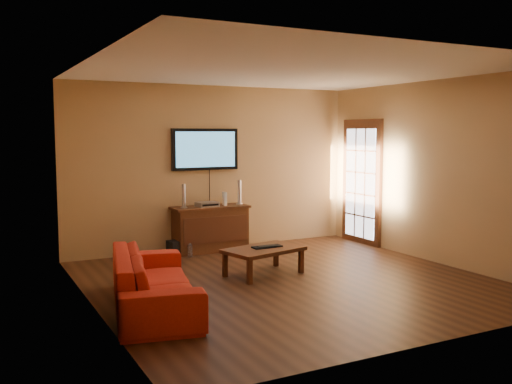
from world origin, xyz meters
TOP-DOWN VIEW (x-y plane):
  - ground_plane at (0.00, 0.00)m, footprint 5.00×5.00m
  - room_walls at (0.00, 0.62)m, footprint 5.00×5.00m
  - french_door at (2.46, 1.70)m, footprint 0.07×1.02m
  - media_console at (-0.17, 2.25)m, footprint 1.26×0.48m
  - television at (-0.17, 2.45)m, footprint 1.15×0.08m
  - coffee_table at (-0.14, 0.47)m, footprint 1.17×0.86m
  - sofa at (-1.91, -0.29)m, footprint 1.06×2.21m
  - speaker_left at (-0.62, 2.24)m, footprint 0.10×0.10m
  - speaker_right at (0.36, 2.27)m, footprint 0.11×0.11m
  - av_receiver at (-0.24, 2.23)m, footprint 0.35×0.27m
  - game_console at (0.08, 2.25)m, footprint 0.07×0.16m
  - subwoofer at (-0.78, 2.21)m, footprint 0.27×0.27m
  - bottle at (-0.63, 1.99)m, footprint 0.07×0.07m
  - keyboard at (-0.08, 0.49)m, footprint 0.42×0.16m

SIDE VIEW (x-z plane):
  - ground_plane at x=0.00m, z-range 0.00..0.00m
  - bottle at x=-0.63m, z-range -0.01..0.21m
  - subwoofer at x=-0.78m, z-range 0.00..0.23m
  - coffee_table at x=-0.14m, z-range 0.14..0.51m
  - media_console at x=-0.17m, z-range 0.00..0.74m
  - keyboard at x=-0.08m, z-range 0.37..0.39m
  - sofa at x=-1.91m, z-range 0.00..0.83m
  - av_receiver at x=-0.24m, z-range 0.74..0.82m
  - game_console at x=0.08m, z-range 0.74..0.96m
  - speaker_left at x=-0.62m, z-range 0.72..1.11m
  - speaker_right at x=0.36m, z-range 0.72..1.13m
  - french_door at x=2.46m, z-range -0.06..2.16m
  - television at x=-0.17m, z-range 1.32..2.00m
  - room_walls at x=0.00m, z-range -0.81..4.19m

